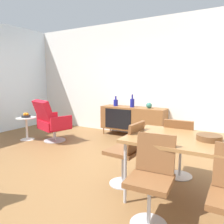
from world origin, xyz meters
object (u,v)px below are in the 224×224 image
Objects in this scene: dining_chair_front_left at (152,176)px; vase_sculptural_dark at (132,103)px; sideboard at (133,119)px; lounge_chair_red at (51,121)px; vase_cobalt at (116,103)px; wooden_bowl_on_table at (209,138)px; fruit_bowl at (26,115)px; side_table_round at (27,126)px; dining_chair_back_left at (180,146)px; vase_ceramic_small at (149,105)px; dining_chair_near_window at (127,151)px; dining_table at (202,144)px.

vase_sculptural_dark is at bearing 118.29° from dining_chair_front_left.
sideboard is 3.25m from dining_chair_front_left.
lounge_chair_red is (-1.37, -1.32, -0.36)m from vase_sculptural_dark.
vase_cobalt is 3.34m from wooden_bowl_on_table.
sideboard is 3.02m from wooden_bowl_on_table.
vase_sculptural_dark reaches higher than fruit_bowl.
wooden_bowl_on_table is 0.27× the size of lounge_chair_red.
fruit_bowl is at bearing -142.84° from vase_sculptural_dark.
dining_chair_back_left is at bearing -4.09° from side_table_round.
dining_chair_near_window reaches higher than vase_ceramic_small.
dining_chair_front_left is 1.00× the size of dining_chair_back_left.
dining_chair_back_left is (-0.35, 0.56, -0.23)m from dining_table.
vase_cobalt reaches higher than wooden_bowl_on_table.
vase_ceramic_small reaches higher than fruit_bowl.
wooden_bowl_on_table reaches higher than side_table_round.
dining_chair_near_window is at bearing -75.91° from vase_ceramic_small.
dining_chair_back_left is 1.65× the size of side_table_round.
side_table_round is (-0.61, -0.18, -0.15)m from lounge_chair_red.
vase_ceramic_small is at bearing 31.94° from side_table_round.
dining_chair_near_window is 2.58m from lounge_chair_red.
dining_chair_near_window is at bearing -15.27° from fruit_bowl.
dining_chair_near_window is at bearing -133.81° from dining_chair_back_left.
fruit_bowl is (-3.53, 0.25, 0.09)m from dining_chair_back_left.
wooden_bowl_on_table is (1.97, -2.29, -0.06)m from vase_sculptural_dark.
fruit_bowl is (-2.41, -1.50, -0.22)m from vase_ceramic_small.
vase_ceramic_small is 0.14× the size of lounge_chair_red.
fruit_bowl is (-3.88, 0.81, -0.13)m from dining_table.
wooden_bowl_on_table is 4.03m from fruit_bowl.
vase_sculptural_dark is 3.02m from wooden_bowl_on_table.
dining_chair_near_window is (1.47, -2.32, -0.34)m from vase_cobalt.
side_table_round is at bearing -108.24° from fruit_bowl.
dining_chair_front_left is at bearing -90.25° from dining_chair_back_left.
fruit_bowl is (-2.99, 0.82, 0.09)m from dining_chair_near_window.
lounge_chair_red is at bearing -136.55° from sideboard.
vase_cobalt reaches higher than side_table_round.
dining_chair_near_window reaches higher than dining_table.
vase_cobalt reaches higher than fruit_bowl.
dining_chair_near_window is at bearing -178.47° from wooden_bowl_on_table.
vase_sculptural_dark reaches higher than vase_cobalt.
sideboard is 5.24× the size of vase_sculptural_dark.
vase_ceramic_small is at bearing 122.45° from dining_table.
fruit_bowl is at bearing -143.19° from sideboard.
vase_ceramic_small is at bearing 104.09° from dining_chair_near_window.
dining_chair_back_left is 3.54m from fruit_bowl.
vase_ceramic_small is at bearing 0.27° from sideboard.
lounge_chair_red reaches higher than vase_ceramic_small.
vase_cobalt is at bearing 44.57° from fruit_bowl.
dining_chair_near_window is 1.00× the size of dining_chair_front_left.
vase_cobalt reaches higher than dining_table.
vase_cobalt reaches higher than dining_chair_back_left.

